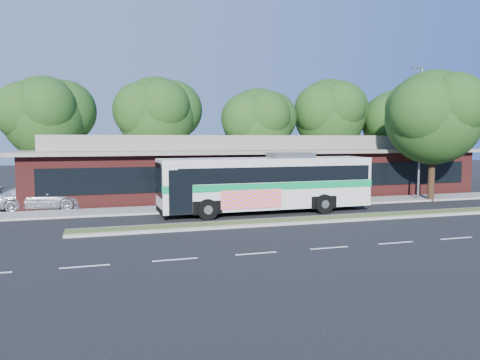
{
  "coord_description": "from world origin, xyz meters",
  "views": [
    {
      "loc": [
        -11.53,
        -21.01,
        4.24
      ],
      "look_at": [
        -4.18,
        2.97,
        2.0
      ],
      "focal_mm": 35.0,
      "sensor_mm": 36.0,
      "label": 1
    }
  ],
  "objects_px": {
    "transit_bus": "(267,180)",
    "sidewalk_tree": "(438,115)",
    "sedan": "(40,198)",
    "lamp_post": "(420,129)"
  },
  "relations": [
    {
      "from": "transit_bus",
      "to": "sidewalk_tree",
      "type": "xyz_separation_m",
      "value": [
        12.87,
        1.65,
        3.89
      ]
    },
    {
      "from": "sedan",
      "to": "sidewalk_tree",
      "type": "xyz_separation_m",
      "value": [
        25.35,
        -3.44,
        5.06
      ]
    },
    {
      "from": "transit_bus",
      "to": "sedan",
      "type": "xyz_separation_m",
      "value": [
        -12.48,
        5.09,
        -1.18
      ]
    },
    {
      "from": "lamp_post",
      "to": "sedan",
      "type": "distance_m",
      "value": 24.9
    },
    {
      "from": "sidewalk_tree",
      "to": "transit_bus",
      "type": "bearing_deg",
      "value": -172.68
    },
    {
      "from": "lamp_post",
      "to": "transit_bus",
      "type": "bearing_deg",
      "value": -169.52
    },
    {
      "from": "sedan",
      "to": "sidewalk_tree",
      "type": "height_order",
      "value": "sidewalk_tree"
    },
    {
      "from": "lamp_post",
      "to": "sidewalk_tree",
      "type": "xyz_separation_m",
      "value": [
        0.97,
        -0.55,
        0.88
      ]
    },
    {
      "from": "lamp_post",
      "to": "sidewalk_tree",
      "type": "relative_size",
      "value": 1.03
    },
    {
      "from": "lamp_post",
      "to": "sedan",
      "type": "height_order",
      "value": "lamp_post"
    }
  ]
}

